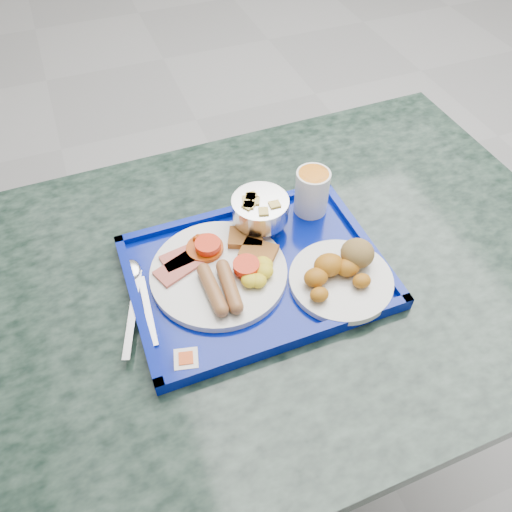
{
  "coord_description": "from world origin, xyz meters",
  "views": [
    {
      "loc": [
        -1.17,
        -1.46,
        1.46
      ],
      "look_at": [
        -0.97,
        -0.94,
        0.81
      ],
      "focal_mm": 35.0,
      "sensor_mm": 36.0,
      "label": 1
    }
  ],
  "objects_px": {
    "table": "(264,329)",
    "bread_plate": "(342,272)",
    "juice_cup": "(312,191)",
    "fruit_bowl": "(260,210)",
    "main_plate": "(224,270)",
    "tray": "(256,273)"
  },
  "relations": [
    {
      "from": "table",
      "to": "tray",
      "type": "bearing_deg",
      "value": -166.61
    },
    {
      "from": "table",
      "to": "bread_plate",
      "type": "bearing_deg",
      "value": -34.35
    },
    {
      "from": "table",
      "to": "bread_plate",
      "type": "relative_size",
      "value": 6.77
    },
    {
      "from": "tray",
      "to": "fruit_bowl",
      "type": "xyz_separation_m",
      "value": [
        0.05,
        0.1,
        0.05
      ]
    },
    {
      "from": "fruit_bowl",
      "to": "juice_cup",
      "type": "xyz_separation_m",
      "value": [
        0.11,
        0.01,
        0.0
      ]
    },
    {
      "from": "bread_plate",
      "to": "table",
      "type": "bearing_deg",
      "value": 145.65
    },
    {
      "from": "fruit_bowl",
      "to": "main_plate",
      "type": "bearing_deg",
      "value": -140.24
    },
    {
      "from": "tray",
      "to": "table",
      "type": "bearing_deg",
      "value": 13.39
    },
    {
      "from": "fruit_bowl",
      "to": "table",
      "type": "bearing_deg",
      "value": -105.12
    },
    {
      "from": "table",
      "to": "fruit_bowl",
      "type": "relative_size",
      "value": 11.55
    },
    {
      "from": "bread_plate",
      "to": "juice_cup",
      "type": "xyz_separation_m",
      "value": [
        0.03,
        0.18,
        0.03
      ]
    },
    {
      "from": "main_plate",
      "to": "bread_plate",
      "type": "relative_size",
      "value": 1.33
    },
    {
      "from": "bread_plate",
      "to": "juice_cup",
      "type": "relative_size",
      "value": 1.98
    },
    {
      "from": "table",
      "to": "fruit_bowl",
      "type": "bearing_deg",
      "value": 74.88
    },
    {
      "from": "tray",
      "to": "bread_plate",
      "type": "xyz_separation_m",
      "value": [
        0.13,
        -0.07,
        0.02
      ]
    },
    {
      "from": "tray",
      "to": "main_plate",
      "type": "xyz_separation_m",
      "value": [
        -0.06,
        0.01,
        0.02
      ]
    },
    {
      "from": "table",
      "to": "main_plate",
      "type": "xyz_separation_m",
      "value": [
        -0.08,
        0.01,
        0.22
      ]
    },
    {
      "from": "tray",
      "to": "fruit_bowl",
      "type": "distance_m",
      "value": 0.12
    },
    {
      "from": "main_plate",
      "to": "juice_cup",
      "type": "distance_m",
      "value": 0.23
    },
    {
      "from": "fruit_bowl",
      "to": "juice_cup",
      "type": "height_order",
      "value": "juice_cup"
    },
    {
      "from": "tray",
      "to": "bread_plate",
      "type": "bearing_deg",
      "value": -28.39
    },
    {
      "from": "bread_plate",
      "to": "fruit_bowl",
      "type": "distance_m",
      "value": 0.19
    }
  ]
}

